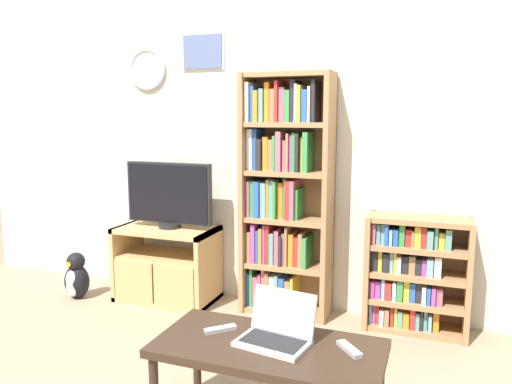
{
  "coord_description": "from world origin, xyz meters",
  "views": [
    {
      "loc": [
        1.07,
        -1.95,
        1.5
      ],
      "look_at": [
        -0.0,
        0.93,
        1.01
      ],
      "focal_mm": 35.0,
      "sensor_mm": 36.0,
      "label": 1
    }
  ],
  "objects_px": {
    "remote_far_from_laptop": "(220,329)",
    "bookshelf_tall": "(283,195)",
    "bookshelf_short": "(413,274)",
    "remote_near_laptop": "(349,349)",
    "penguin_figurine": "(76,278)",
    "tv_stand": "(166,264)",
    "laptop": "(277,330)",
    "coffee_table": "(268,354)",
    "television": "(169,195)"
  },
  "relations": [
    {
      "from": "penguin_figurine",
      "to": "bookshelf_short",
      "type": "bearing_deg",
      "value": 7.52
    },
    {
      "from": "television",
      "to": "laptop",
      "type": "relative_size",
      "value": 2.03
    },
    {
      "from": "tv_stand",
      "to": "television",
      "type": "bearing_deg",
      "value": 34.09
    },
    {
      "from": "remote_far_from_laptop",
      "to": "coffee_table",
      "type": "bearing_deg",
      "value": 34.88
    },
    {
      "from": "remote_near_laptop",
      "to": "laptop",
      "type": "bearing_deg",
      "value": -37.22
    },
    {
      "from": "television",
      "to": "tv_stand",
      "type": "bearing_deg",
      "value": -145.91
    },
    {
      "from": "remote_far_from_laptop",
      "to": "penguin_figurine",
      "type": "bearing_deg",
      "value": -164.87
    },
    {
      "from": "tv_stand",
      "to": "remote_far_from_laptop",
      "type": "relative_size",
      "value": 5.44
    },
    {
      "from": "tv_stand",
      "to": "remote_near_laptop",
      "type": "distance_m",
      "value": 2.12
    },
    {
      "from": "bookshelf_tall",
      "to": "penguin_figurine",
      "type": "bearing_deg",
      "value": -168.24
    },
    {
      "from": "bookshelf_short",
      "to": "laptop",
      "type": "height_order",
      "value": "bookshelf_short"
    },
    {
      "from": "television",
      "to": "remote_near_laptop",
      "type": "xyz_separation_m",
      "value": [
        1.66,
        -1.28,
        -0.41
      ]
    },
    {
      "from": "television",
      "to": "coffee_table",
      "type": "distance_m",
      "value": 1.93
    },
    {
      "from": "television",
      "to": "remote_near_laptop",
      "type": "bearing_deg",
      "value": -37.65
    },
    {
      "from": "coffee_table",
      "to": "television",
      "type": "bearing_deg",
      "value": 134.0
    },
    {
      "from": "penguin_figurine",
      "to": "laptop",
      "type": "bearing_deg",
      "value": -27.0
    },
    {
      "from": "remote_far_from_laptop",
      "to": "penguin_figurine",
      "type": "xyz_separation_m",
      "value": [
        -1.77,
        1.04,
        -0.28
      ]
    },
    {
      "from": "laptop",
      "to": "penguin_figurine",
      "type": "distance_m",
      "value": 2.35
    },
    {
      "from": "coffee_table",
      "to": "laptop",
      "type": "height_order",
      "value": "laptop"
    },
    {
      "from": "coffee_table",
      "to": "laptop",
      "type": "xyz_separation_m",
      "value": [
        0.03,
        0.04,
        0.11
      ]
    },
    {
      "from": "bookshelf_short",
      "to": "coffee_table",
      "type": "bearing_deg",
      "value": -111.25
    },
    {
      "from": "tv_stand",
      "to": "television",
      "type": "distance_m",
      "value": 0.56
    },
    {
      "from": "tv_stand",
      "to": "laptop",
      "type": "height_order",
      "value": "laptop"
    },
    {
      "from": "television",
      "to": "bookshelf_tall",
      "type": "distance_m",
      "value": 0.92
    },
    {
      "from": "remote_far_from_laptop",
      "to": "bookshelf_tall",
      "type": "bearing_deg",
      "value": 140.49
    },
    {
      "from": "coffee_table",
      "to": "bookshelf_tall",
      "type": "bearing_deg",
      "value": 105.01
    },
    {
      "from": "bookshelf_tall",
      "to": "coffee_table",
      "type": "distance_m",
      "value": 1.57
    },
    {
      "from": "tv_stand",
      "to": "bookshelf_short",
      "type": "xyz_separation_m",
      "value": [
        1.89,
        0.11,
        0.1
      ]
    },
    {
      "from": "coffee_table",
      "to": "remote_far_from_laptop",
      "type": "bearing_deg",
      "value": 169.27
    },
    {
      "from": "tv_stand",
      "to": "television",
      "type": "xyz_separation_m",
      "value": [
        0.03,
        0.02,
        0.56
      ]
    },
    {
      "from": "laptop",
      "to": "remote_near_laptop",
      "type": "xyz_separation_m",
      "value": [
        0.33,
        0.02,
        -0.05
      ]
    },
    {
      "from": "tv_stand",
      "to": "bookshelf_short",
      "type": "height_order",
      "value": "bookshelf_short"
    },
    {
      "from": "coffee_table",
      "to": "penguin_figurine",
      "type": "relative_size",
      "value": 2.77
    },
    {
      "from": "bookshelf_tall",
      "to": "remote_far_from_laptop",
      "type": "relative_size",
      "value": 12.32
    },
    {
      "from": "bookshelf_short",
      "to": "remote_near_laptop",
      "type": "bearing_deg",
      "value": -98.13
    },
    {
      "from": "television",
      "to": "coffee_table",
      "type": "bearing_deg",
      "value": -46.0
    },
    {
      "from": "television",
      "to": "remote_near_laptop",
      "type": "distance_m",
      "value": 2.14
    },
    {
      "from": "remote_near_laptop",
      "to": "coffee_table",
      "type": "bearing_deg",
      "value": -31.27
    },
    {
      "from": "remote_far_from_laptop",
      "to": "bookshelf_short",
      "type": "bearing_deg",
      "value": 104.82
    },
    {
      "from": "remote_far_from_laptop",
      "to": "penguin_figurine",
      "type": "height_order",
      "value": "remote_far_from_laptop"
    },
    {
      "from": "television",
      "to": "remote_far_from_laptop",
      "type": "xyz_separation_m",
      "value": [
        1.03,
        -1.3,
        -0.41
      ]
    },
    {
      "from": "penguin_figurine",
      "to": "tv_stand",
      "type": "bearing_deg",
      "value": 18.03
    },
    {
      "from": "laptop",
      "to": "remote_far_from_laptop",
      "type": "xyz_separation_m",
      "value": [
        -0.3,
        0.01,
        -0.05
      ]
    },
    {
      "from": "tv_stand",
      "to": "remote_near_laptop",
      "type": "bearing_deg",
      "value": -36.69
    },
    {
      "from": "television",
      "to": "penguin_figurine",
      "type": "distance_m",
      "value": 1.04
    },
    {
      "from": "bookshelf_short",
      "to": "remote_near_laptop",
      "type": "height_order",
      "value": "bookshelf_short"
    },
    {
      "from": "bookshelf_tall",
      "to": "bookshelf_short",
      "type": "xyz_separation_m",
      "value": [
        0.94,
        -0.0,
        -0.5
      ]
    },
    {
      "from": "laptop",
      "to": "remote_near_laptop",
      "type": "bearing_deg",
      "value": 13.25
    },
    {
      "from": "laptop",
      "to": "remote_near_laptop",
      "type": "relative_size",
      "value": 2.4
    },
    {
      "from": "remote_near_laptop",
      "to": "penguin_figurine",
      "type": "distance_m",
      "value": 2.63
    }
  ]
}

